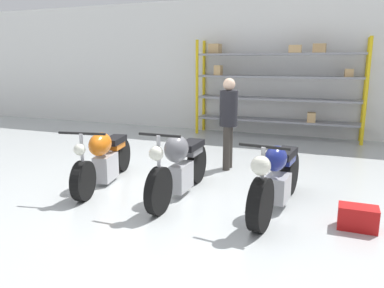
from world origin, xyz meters
name	(u,v)px	position (x,y,z in m)	size (l,w,h in m)	color
ground_plane	(182,196)	(0.00, 0.00, 0.00)	(30.00, 30.00, 0.00)	#B2B7B7
back_wall	(260,67)	(0.00, 5.36, 1.80)	(30.00, 0.08, 3.60)	white
shelving_rack	(277,85)	(0.53, 4.99, 1.35)	(4.24, 0.63, 2.49)	yellow
motorcycle_orange	(104,158)	(-1.38, 0.09, 0.43)	(0.74, 2.06, 0.97)	black
motorcycle_grey	(180,165)	(-0.03, -0.01, 0.47)	(0.57, 2.02, 1.05)	black
motorcycle_blue	(277,178)	(1.36, -0.03, 0.44)	(0.60, 2.05, 1.01)	black
person_browsing	(228,117)	(0.22, 1.64, 0.97)	(0.32, 0.32, 1.65)	#38332D
toolbox	(358,218)	(2.35, -0.26, 0.14)	(0.44, 0.26, 0.28)	red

